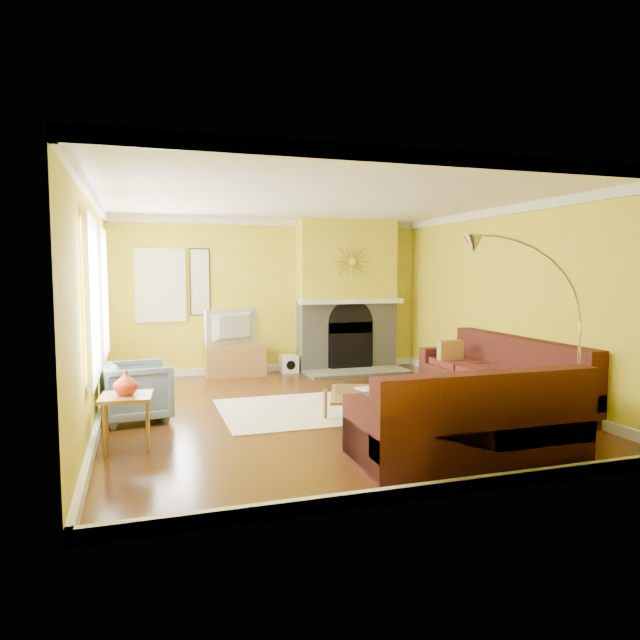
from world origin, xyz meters
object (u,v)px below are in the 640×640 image
object	(u,v)px
armchair	(137,392)
arc_lamp	(532,346)
sectional_sofa	(439,383)
media_console	(235,360)
coffee_table	(374,409)
side_table	(127,422)

from	to	relation	value
armchair	arc_lamp	bearing A→B (deg)	-130.94
sectional_sofa	media_console	distance (m)	4.05
coffee_table	armchair	distance (m)	2.83
armchair	side_table	size ratio (longest dim) A/B	1.41
armchair	arc_lamp	size ratio (longest dim) A/B	0.37
sectional_sofa	coffee_table	size ratio (longest dim) A/B	3.64
sectional_sofa	side_table	world-z (taller)	sectional_sofa
sectional_sofa	media_console	size ratio (longest dim) A/B	3.64
coffee_table	armchair	xyz separation A→B (m)	(-2.62, 1.08, 0.16)
armchair	side_table	world-z (taller)	armchair
armchair	side_table	bearing A→B (deg)	167.09
sectional_sofa	armchair	size ratio (longest dim) A/B	4.68
media_console	armchair	size ratio (longest dim) A/B	1.29
side_table	armchair	bearing A→B (deg)	85.03
media_console	armchair	distance (m)	2.99
coffee_table	side_table	distance (m)	2.71
media_console	armchair	world-z (taller)	armchair
armchair	arc_lamp	world-z (taller)	arc_lamp
sectional_sofa	side_table	size ratio (longest dim) A/B	6.62
sectional_sofa	armchair	world-z (taller)	sectional_sofa
media_console	arc_lamp	bearing A→B (deg)	-66.77
sectional_sofa	arc_lamp	distance (m)	1.51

